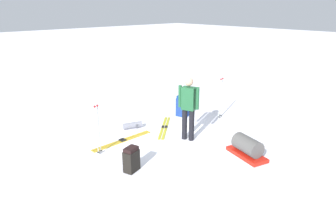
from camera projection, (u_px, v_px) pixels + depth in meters
ground_plane at (168, 135)px, 8.58m from camera, size 80.00×80.00×0.00m
skier_standing at (188, 106)px, 7.98m from camera, size 0.33×0.54×1.70m
ski_pair_near at (164, 127)px, 9.06m from camera, size 1.41×1.25×0.05m
ski_pair_far at (122, 141)px, 8.18m from camera, size 1.83×0.20×0.05m
backpack_large_dark at (183, 106)px, 9.94m from camera, size 0.36×0.43×0.68m
backpack_bright at (131, 159)px, 6.63m from camera, size 0.38×0.31×0.56m
ski_poles_planted_near at (221, 96)px, 9.62m from camera, size 0.21×0.11×1.31m
ski_poles_planted_far at (98, 127)px, 7.26m from camera, size 0.15×0.10×1.25m
gear_sled at (247, 148)px, 7.30m from camera, size 0.71×1.11×0.49m
sleeping_mat_rolled at (133, 125)px, 9.00m from camera, size 0.58×0.35×0.18m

